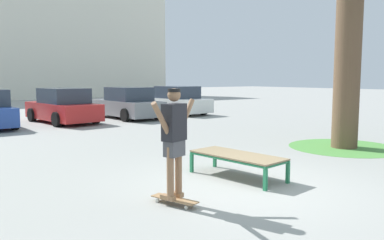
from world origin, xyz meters
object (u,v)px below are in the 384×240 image
Objects in this scene: car_red at (63,107)px; skater at (174,136)px; skateboard at (175,200)px; car_white at (176,101)px; skate_box at (237,157)px; car_grey at (128,104)px.

skater is at bearing -100.13° from car_red.
skateboard is 15.12m from car_white.
skate_box is 0.45× the size of car_red.
skater is 13.17m from car_grey.
skater is 15.11m from car_white.
skateboard is 0.49× the size of skater.
car_white is (8.40, 12.56, -0.38)m from skater.
car_red is 1.01× the size of car_white.
skateboard is at bearing -113.60° from car_grey.
car_red is (2.15, 12.04, -0.38)m from skater.
car_red is 6.27m from car_white.
skateboard is 0.19× the size of car_red.
car_white is (3.12, 0.50, 0.00)m from car_grey.
car_red is 3.12m from car_grey.
skater reaches higher than skate_box.
skateboard is at bearing -100.13° from car_red.
car_white is at bearing 61.37° from skate_box.
car_grey is (3.38, 11.42, 0.28)m from skate_box.
car_white is at bearing 56.25° from skateboard.
car_grey is at bearing 0.37° from car_red.
car_red is (2.15, 12.05, 0.61)m from skateboard.
skate_box is 11.41m from car_red.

